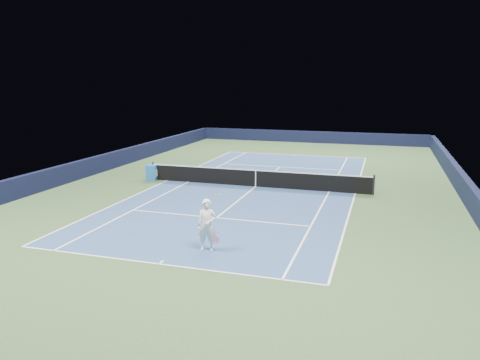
% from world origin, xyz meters
% --- Properties ---
extents(ground, '(40.00, 40.00, 0.00)m').
position_xyz_m(ground, '(0.00, 0.00, 0.00)').
color(ground, '#314B29').
rests_on(ground, ground).
extents(wall_far, '(22.00, 0.35, 1.10)m').
position_xyz_m(wall_far, '(0.00, 19.82, 0.55)').
color(wall_far, black).
rests_on(wall_far, ground).
extents(wall_right, '(0.35, 40.00, 1.10)m').
position_xyz_m(wall_right, '(10.82, 0.00, 0.55)').
color(wall_right, black).
rests_on(wall_right, ground).
extents(wall_left, '(0.35, 40.00, 1.10)m').
position_xyz_m(wall_left, '(-10.82, 0.00, 0.55)').
color(wall_left, black).
rests_on(wall_left, ground).
extents(court_surface, '(10.97, 23.77, 0.01)m').
position_xyz_m(court_surface, '(0.00, 0.00, 0.00)').
color(court_surface, navy).
rests_on(court_surface, ground).
extents(baseline_far, '(10.97, 0.08, 0.00)m').
position_xyz_m(baseline_far, '(0.00, 11.88, 0.01)').
color(baseline_far, white).
rests_on(baseline_far, ground).
extents(baseline_near, '(10.97, 0.08, 0.00)m').
position_xyz_m(baseline_near, '(0.00, -11.88, 0.01)').
color(baseline_near, white).
rests_on(baseline_near, ground).
extents(sideline_doubles_right, '(0.08, 23.77, 0.00)m').
position_xyz_m(sideline_doubles_right, '(5.49, 0.00, 0.01)').
color(sideline_doubles_right, white).
rests_on(sideline_doubles_right, ground).
extents(sideline_doubles_left, '(0.08, 23.77, 0.00)m').
position_xyz_m(sideline_doubles_left, '(-5.49, 0.00, 0.01)').
color(sideline_doubles_left, white).
rests_on(sideline_doubles_left, ground).
extents(sideline_singles_right, '(0.08, 23.77, 0.00)m').
position_xyz_m(sideline_singles_right, '(4.12, 0.00, 0.01)').
color(sideline_singles_right, white).
rests_on(sideline_singles_right, ground).
extents(sideline_singles_left, '(0.08, 23.77, 0.00)m').
position_xyz_m(sideline_singles_left, '(-4.12, 0.00, 0.01)').
color(sideline_singles_left, white).
rests_on(sideline_singles_left, ground).
extents(service_line_far, '(8.23, 0.08, 0.00)m').
position_xyz_m(service_line_far, '(0.00, 6.40, 0.01)').
color(service_line_far, white).
rests_on(service_line_far, ground).
extents(service_line_near, '(8.23, 0.08, 0.00)m').
position_xyz_m(service_line_near, '(0.00, -6.40, 0.01)').
color(service_line_near, white).
rests_on(service_line_near, ground).
extents(center_service_line, '(0.08, 12.80, 0.00)m').
position_xyz_m(center_service_line, '(0.00, 0.00, 0.01)').
color(center_service_line, white).
rests_on(center_service_line, ground).
extents(center_mark_far, '(0.08, 0.30, 0.00)m').
position_xyz_m(center_mark_far, '(0.00, 11.73, 0.01)').
color(center_mark_far, white).
rests_on(center_mark_far, ground).
extents(center_mark_near, '(0.08, 0.30, 0.00)m').
position_xyz_m(center_mark_near, '(0.00, -11.73, 0.01)').
color(center_mark_near, white).
rests_on(center_mark_near, ground).
extents(tennis_net, '(12.90, 0.10, 1.07)m').
position_xyz_m(tennis_net, '(0.00, 0.00, 0.50)').
color(tennis_net, black).
rests_on(tennis_net, ground).
extents(sponsor_cube, '(0.65, 0.61, 0.93)m').
position_xyz_m(sponsor_cube, '(-6.40, -0.22, 0.47)').
color(sponsor_cube, blue).
rests_on(sponsor_cube, ground).
extents(tennis_player, '(0.86, 1.32, 1.85)m').
position_xyz_m(tennis_player, '(1.05, -10.20, 0.93)').
color(tennis_player, white).
rests_on(tennis_player, ground).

